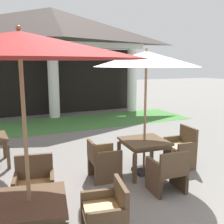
# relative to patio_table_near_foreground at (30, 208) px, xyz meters

# --- Properties ---
(ground_plane) EXTENTS (60.00, 60.00, 0.00)m
(ground_plane) POSITION_rel_patio_table_near_foreground_xyz_m (2.08, 0.78, -0.63)
(ground_plane) COLOR gray
(background_pavilion) EXTENTS (9.05, 3.11, 4.70)m
(background_pavilion) POSITION_rel_patio_table_near_foreground_xyz_m (2.08, 8.53, 3.02)
(background_pavilion) COLOR white
(background_pavilion) RESTS_ON ground
(lawn_strip) EXTENTS (10.85, 2.73, 0.01)m
(lawn_strip) POSITION_rel_patio_table_near_foreground_xyz_m (2.08, 7.01, -0.63)
(lawn_strip) COLOR #47843D
(lawn_strip) RESTS_ON ground
(patio_table_near_foreground) EXTENTS (1.04, 1.04, 0.73)m
(patio_table_near_foreground) POSITION_rel_patio_table_near_foreground_xyz_m (0.00, 0.00, 0.00)
(patio_table_near_foreground) COLOR brown
(patio_table_near_foreground) RESTS_ON ground
(patio_umbrella_near_foreground) EXTENTS (2.84, 2.84, 2.79)m
(patio_umbrella_near_foreground) POSITION_rel_patio_table_near_foreground_xyz_m (-0.00, 0.00, 1.93)
(patio_umbrella_near_foreground) COLOR #2D2D2D
(patio_umbrella_near_foreground) RESTS_ON ground
(patio_chair_near_foreground_east) EXTENTS (0.64, 0.69, 0.84)m
(patio_chair_near_foreground_east) POSITION_rel_patio_table_near_foreground_xyz_m (0.94, -0.18, -0.23)
(patio_chair_near_foreground_east) COLOR brown
(patio_chair_near_foreground_east) RESTS_ON ground
(patio_chair_near_foreground_north) EXTENTS (0.70, 0.60, 0.93)m
(patio_chair_near_foreground_north) POSITION_rel_patio_table_near_foreground_xyz_m (0.18, 0.94, -0.20)
(patio_chair_near_foreground_north) COLOR brown
(patio_chair_near_foreground_north) RESTS_ON ground
(patio_table_mid_right) EXTENTS (0.99, 0.99, 0.74)m
(patio_table_mid_right) POSITION_rel_patio_table_near_foreground_xyz_m (2.61, 1.61, 0.01)
(patio_table_mid_right) COLOR brown
(patio_table_mid_right) RESTS_ON ground
(patio_umbrella_mid_right) EXTENTS (2.21, 2.21, 2.70)m
(patio_umbrella_mid_right) POSITION_rel_patio_table_near_foreground_xyz_m (2.61, 1.61, 1.82)
(patio_umbrella_mid_right) COLOR #2D2D2D
(patio_umbrella_mid_right) RESTS_ON ground
(patio_chair_mid_right_east) EXTENTS (0.54, 0.67, 0.94)m
(patio_chair_mid_right_east) POSITION_rel_patio_table_near_foreground_xyz_m (3.57, 1.55, -0.20)
(patio_chair_mid_right_east) COLOR brown
(patio_chair_mid_right_east) RESTS_ON ground
(patio_chair_mid_right_south) EXTENTS (0.65, 0.60, 0.84)m
(patio_chair_mid_right_south) POSITION_rel_patio_table_near_foreground_xyz_m (2.54, 0.66, -0.23)
(patio_chair_mid_right_south) COLOR brown
(patio_chair_mid_right_south) RESTS_ON ground
(patio_chair_mid_right_west) EXTENTS (0.62, 0.62, 0.82)m
(patio_chair_mid_right_west) POSITION_rel_patio_table_near_foreground_xyz_m (1.65, 1.68, -0.23)
(patio_chair_mid_right_west) COLOR brown
(patio_chair_mid_right_west) RESTS_ON ground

